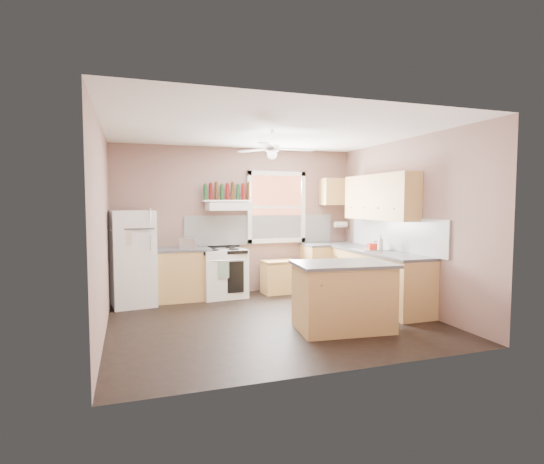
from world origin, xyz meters
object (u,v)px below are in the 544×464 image
object	(u,v)px
toaster	(189,243)
island	(343,298)
cart	(279,277)
refrigerator	(133,258)
stove	(223,273)

from	to	relation	value
toaster	island	size ratio (longest dim) A/B	0.23
toaster	cart	world-z (taller)	toaster
island	refrigerator	bearing A→B (deg)	145.09
refrigerator	stove	distance (m)	1.57
cart	island	xyz separation A→B (m)	(0.05, -2.41, 0.12)
refrigerator	stove	xyz separation A→B (m)	(1.52, 0.16, -0.35)
cart	island	distance (m)	2.41
toaster	island	bearing A→B (deg)	-31.45
toaster	cart	xyz separation A→B (m)	(1.66, 0.02, -0.68)
toaster	refrigerator	bearing A→B (deg)	-149.89
island	stove	bearing A→B (deg)	120.52
toaster	island	distance (m)	2.99
toaster	island	xyz separation A→B (m)	(1.72, -2.39, -0.56)
refrigerator	island	bearing A→B (deg)	-48.64
stove	island	bearing A→B (deg)	-71.12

